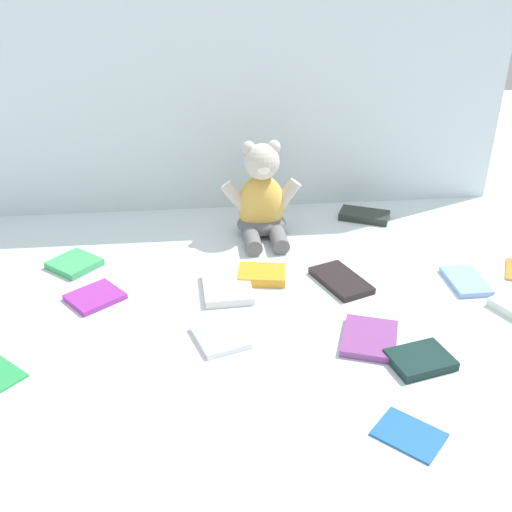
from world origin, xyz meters
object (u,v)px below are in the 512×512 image
(book_case_1, at_px, (420,360))
(book_case_9, at_px, (262,275))
(book_case_6, at_px, (370,338))
(book_case_7, at_px, (95,297))
(book_case_0, at_px, (466,281))
(teddy_bear, at_px, (262,202))
(book_case_10, at_px, (227,287))
(book_case_3, at_px, (341,280))
(book_case_8, at_px, (220,336))
(book_case_2, at_px, (74,264))
(book_case_5, at_px, (409,434))
(book_case_13, at_px, (364,215))

(book_case_1, bearing_deg, book_case_9, -156.51)
(book_case_6, bearing_deg, book_case_7, 179.15)
(book_case_0, distance_m, book_case_6, 0.31)
(teddy_bear, bearing_deg, book_case_7, -145.81)
(book_case_9, xyz_separation_m, book_case_10, (-0.08, -0.04, -0.00))
(book_case_1, height_order, book_case_7, book_case_1)
(teddy_bear, relative_size, book_case_7, 2.36)
(book_case_3, xyz_separation_m, book_case_8, (-0.26, -0.17, -0.00))
(book_case_0, relative_size, book_case_9, 1.15)
(book_case_1, relative_size, book_case_2, 1.08)
(book_case_0, bearing_deg, book_case_8, 14.94)
(book_case_6, bearing_deg, book_case_5, -71.09)
(book_case_10, bearing_deg, book_case_9, -153.88)
(book_case_5, xyz_separation_m, book_case_6, (0.00, 0.23, 0.00))
(book_case_2, bearing_deg, book_case_3, 28.78)
(book_case_2, xyz_separation_m, book_case_5, (0.57, -0.56, -0.00))
(book_case_5, xyz_separation_m, book_case_9, (-0.17, 0.47, 0.01))
(book_case_1, distance_m, book_case_8, 0.35)
(book_case_7, bearing_deg, book_case_3, -126.54)
(book_case_1, distance_m, book_case_3, 0.29)
(book_case_9, height_order, book_case_13, book_case_9)
(book_case_10, bearing_deg, teddy_bear, -113.80)
(book_case_8, height_order, book_case_10, book_case_10)
(book_case_0, height_order, book_case_7, same)
(book_case_1, relative_size, book_case_6, 0.87)
(book_case_2, height_order, book_case_5, book_case_2)
(book_case_9, distance_m, book_case_13, 0.41)
(book_case_7, distance_m, book_case_10, 0.27)
(book_case_1, bearing_deg, book_case_0, 129.15)
(book_case_0, bearing_deg, teddy_bear, -34.87)
(book_case_7, xyz_separation_m, book_case_13, (0.64, 0.32, 0.00))
(book_case_7, bearing_deg, book_case_6, -148.46)
(book_case_2, xyz_separation_m, book_case_13, (0.70, 0.18, 0.00))
(book_case_0, bearing_deg, book_case_9, -8.74)
(book_case_2, bearing_deg, book_case_13, 56.11)
(book_case_1, relative_size, book_case_13, 0.83)
(book_case_6, relative_size, book_case_7, 1.20)
(book_case_3, distance_m, book_case_7, 0.51)
(book_case_0, relative_size, book_case_10, 0.91)
(book_case_8, xyz_separation_m, book_case_9, (0.10, 0.21, 0.00))
(book_case_13, bearing_deg, book_case_1, -161.53)
(book_case_1, xyz_separation_m, book_case_13, (0.06, 0.59, 0.00))
(teddy_bear, height_order, book_case_3, teddy_bear)
(book_case_10, bearing_deg, book_case_13, -142.21)
(book_case_0, xyz_separation_m, book_case_6, (-0.26, -0.18, 0.00))
(teddy_bear, height_order, book_case_2, teddy_bear)
(book_case_3, height_order, book_case_5, book_case_3)
(book_case_3, distance_m, book_case_9, 0.17)
(book_case_7, bearing_deg, book_case_10, -126.67)
(book_case_5, distance_m, book_case_8, 0.37)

